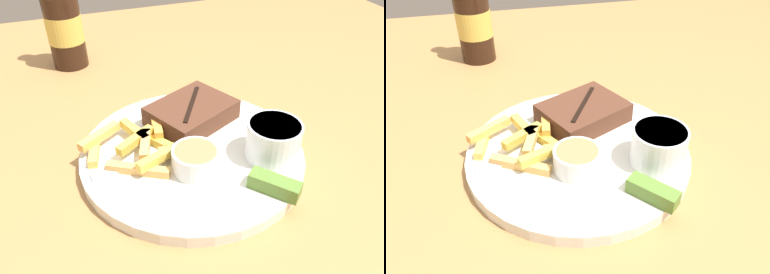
% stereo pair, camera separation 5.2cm
% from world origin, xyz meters
% --- Properties ---
extents(dining_table, '(1.53, 1.39, 0.74)m').
position_xyz_m(dining_table, '(0.00, 0.00, 0.68)').
color(dining_table, '#A87542').
rests_on(dining_table, ground_plane).
extents(dinner_plate, '(0.31, 0.31, 0.02)m').
position_xyz_m(dinner_plate, '(0.00, 0.00, 0.75)').
color(dinner_plate, silver).
rests_on(dinner_plate, dining_table).
extents(steak_portion, '(0.15, 0.14, 0.03)m').
position_xyz_m(steak_portion, '(0.02, 0.06, 0.77)').
color(steak_portion, '#512D1E').
rests_on(steak_portion, dinner_plate).
extents(fries_pile, '(0.16, 0.14, 0.02)m').
position_xyz_m(fries_pile, '(-0.07, 0.02, 0.77)').
color(fries_pile, gold).
rests_on(fries_pile, dinner_plate).
extents(coleslaw_cup, '(0.07, 0.07, 0.05)m').
position_xyz_m(coleslaw_cup, '(0.10, -0.05, 0.79)').
color(coleslaw_cup, white).
rests_on(coleslaw_cup, dinner_plate).
extents(dipping_sauce_cup, '(0.06, 0.06, 0.03)m').
position_xyz_m(dipping_sauce_cup, '(-0.01, -0.04, 0.78)').
color(dipping_sauce_cup, silver).
rests_on(dipping_sauce_cup, dinner_plate).
extents(pickle_spear, '(0.06, 0.06, 0.02)m').
position_xyz_m(pickle_spear, '(0.06, -0.11, 0.77)').
color(pickle_spear, '#567A2D').
rests_on(pickle_spear, dinner_plate).
extents(fork_utensil, '(0.13, 0.02, 0.00)m').
position_xyz_m(fork_utensil, '(-0.08, -0.01, 0.76)').
color(fork_utensil, '#B7B7BC').
rests_on(fork_utensil, dinner_plate).
extents(beer_bottle, '(0.07, 0.07, 0.23)m').
position_xyz_m(beer_bottle, '(-0.13, 0.38, 0.82)').
color(beer_bottle, black).
rests_on(beer_bottle, dining_table).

